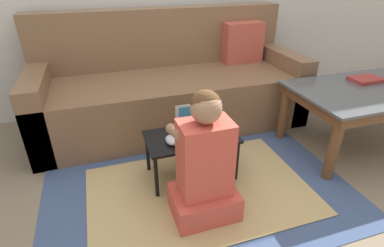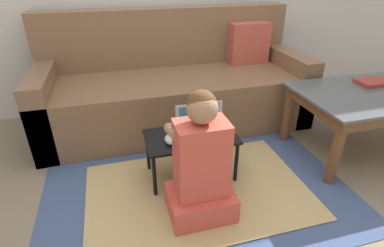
{
  "view_description": "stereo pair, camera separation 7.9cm",
  "coord_description": "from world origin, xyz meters",
  "px_view_note": "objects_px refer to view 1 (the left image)",
  "views": [
    {
      "loc": [
        -0.55,
        -1.38,
        1.27
      ],
      "look_at": [
        -0.02,
        0.22,
        0.37
      ],
      "focal_mm": 28.0,
      "sensor_mm": 36.0,
      "label": 1
    },
    {
      "loc": [
        -0.47,
        -1.4,
        1.27
      ],
      "look_at": [
        -0.02,
        0.22,
        0.37
      ],
      "focal_mm": 28.0,
      "sensor_mm": 36.0,
      "label": 2
    }
  ],
  "objects_px": {
    "laptop_desk": "(191,141)",
    "person_seated": "(204,167)",
    "couch": "(172,87)",
    "book_on_table": "(366,79)",
    "coffee_table": "(366,97)",
    "computer_mouse": "(171,140)",
    "laptop": "(202,127)"
  },
  "relations": [
    {
      "from": "laptop_desk",
      "to": "book_on_table",
      "type": "relative_size",
      "value": 2.47
    },
    {
      "from": "laptop",
      "to": "book_on_table",
      "type": "relative_size",
      "value": 1.34
    },
    {
      "from": "laptop",
      "to": "coffee_table",
      "type": "bearing_deg",
      "value": -2.54
    },
    {
      "from": "couch",
      "to": "laptop",
      "type": "relative_size",
      "value": 7.08
    },
    {
      "from": "computer_mouse",
      "to": "person_seated",
      "type": "xyz_separation_m",
      "value": [
        0.1,
        -0.3,
        -0.01
      ]
    },
    {
      "from": "computer_mouse",
      "to": "book_on_table",
      "type": "distance_m",
      "value": 1.58
    },
    {
      "from": "laptop",
      "to": "book_on_table",
      "type": "xyz_separation_m",
      "value": [
        1.35,
        0.06,
        0.15
      ]
    },
    {
      "from": "laptop_desk",
      "to": "computer_mouse",
      "type": "distance_m",
      "value": 0.16
    },
    {
      "from": "couch",
      "to": "computer_mouse",
      "type": "height_order",
      "value": "couch"
    },
    {
      "from": "laptop",
      "to": "book_on_table",
      "type": "bearing_deg",
      "value": 2.69
    },
    {
      "from": "couch",
      "to": "book_on_table",
      "type": "xyz_separation_m",
      "value": [
        1.34,
        -0.74,
        0.18
      ]
    },
    {
      "from": "laptop_desk",
      "to": "person_seated",
      "type": "relative_size",
      "value": 0.76
    },
    {
      "from": "person_seated",
      "to": "coffee_table",
      "type": "bearing_deg",
      "value": 13.14
    },
    {
      "from": "laptop_desk",
      "to": "person_seated",
      "type": "bearing_deg",
      "value": -96.39
    },
    {
      "from": "couch",
      "to": "book_on_table",
      "type": "bearing_deg",
      "value": -28.79
    },
    {
      "from": "couch",
      "to": "person_seated",
      "type": "distance_m",
      "value": 1.18
    },
    {
      "from": "laptop",
      "to": "person_seated",
      "type": "distance_m",
      "value": 0.4
    },
    {
      "from": "laptop_desk",
      "to": "coffee_table",
      "type": "bearing_deg",
      "value": -1.09
    },
    {
      "from": "couch",
      "to": "book_on_table",
      "type": "distance_m",
      "value": 1.54
    },
    {
      "from": "book_on_table",
      "to": "person_seated",
      "type": "bearing_deg",
      "value": -163.27
    },
    {
      "from": "person_seated",
      "to": "laptop_desk",
      "type": "bearing_deg",
      "value": 83.61
    },
    {
      "from": "person_seated",
      "to": "book_on_table",
      "type": "bearing_deg",
      "value": 16.73
    },
    {
      "from": "coffee_table",
      "to": "laptop_desk",
      "type": "xyz_separation_m",
      "value": [
        -1.34,
        0.03,
        -0.14
      ]
    },
    {
      "from": "coffee_table",
      "to": "book_on_table",
      "type": "distance_m",
      "value": 0.17
    },
    {
      "from": "couch",
      "to": "computer_mouse",
      "type": "relative_size",
      "value": 20.29
    },
    {
      "from": "coffee_table",
      "to": "book_on_table",
      "type": "relative_size",
      "value": 4.63
    },
    {
      "from": "laptop_desk",
      "to": "book_on_table",
      "type": "height_order",
      "value": "book_on_table"
    },
    {
      "from": "person_seated",
      "to": "book_on_table",
      "type": "xyz_separation_m",
      "value": [
        1.47,
        0.44,
        0.17
      ]
    },
    {
      "from": "laptop",
      "to": "book_on_table",
      "type": "distance_m",
      "value": 1.36
    },
    {
      "from": "computer_mouse",
      "to": "book_on_table",
      "type": "bearing_deg",
      "value": 5.0
    },
    {
      "from": "laptop_desk",
      "to": "laptop",
      "type": "height_order",
      "value": "laptop"
    },
    {
      "from": "laptop_desk",
      "to": "person_seated",
      "type": "xyz_separation_m",
      "value": [
        -0.04,
        -0.35,
        0.05
      ]
    }
  ]
}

